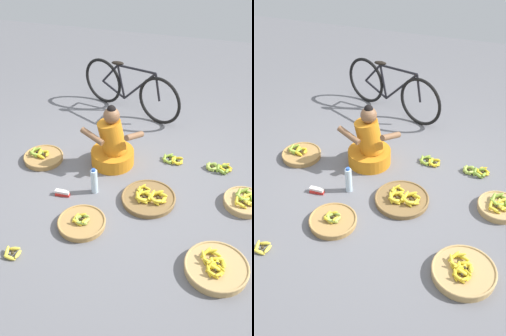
% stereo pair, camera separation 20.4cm
% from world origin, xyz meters
% --- Properties ---
extents(ground_plane, '(10.00, 10.00, 0.00)m').
position_xyz_m(ground_plane, '(0.00, 0.00, 0.00)').
color(ground_plane, slate).
extents(vendor_woman_front, '(0.71, 0.52, 0.79)m').
position_xyz_m(vendor_woman_front, '(-0.31, 0.30, 0.25)').
color(vendor_woman_front, orange).
rests_on(vendor_woman_front, ground).
extents(bicycle_leaning, '(1.59, 0.70, 0.73)m').
position_xyz_m(bicycle_leaning, '(-0.44, 1.59, 0.36)').
color(bicycle_leaning, black).
rests_on(bicycle_leaning, ground).
extents(banana_basket_back_left, '(0.49, 0.49, 0.13)m').
position_xyz_m(banana_basket_back_left, '(-1.15, 0.13, 0.04)').
color(banana_basket_back_left, '#A87F47').
rests_on(banana_basket_back_left, ground).
extents(banana_basket_back_right, '(0.46, 0.46, 0.15)m').
position_xyz_m(banana_basket_back_right, '(1.28, -0.05, 0.05)').
color(banana_basket_back_right, tan).
rests_on(banana_basket_back_right, ground).
extents(banana_basket_front_center, '(0.59, 0.59, 0.14)m').
position_xyz_m(banana_basket_front_center, '(0.27, -0.26, 0.04)').
color(banana_basket_front_center, brown).
rests_on(banana_basket_front_center, ground).
extents(banana_basket_near_vendor, '(0.58, 0.58, 0.15)m').
position_xyz_m(banana_basket_near_vendor, '(1.06, -1.02, 0.05)').
color(banana_basket_near_vendor, tan).
rests_on(banana_basket_near_vendor, ground).
extents(banana_basket_near_bicycle, '(0.49, 0.49, 0.13)m').
position_xyz_m(banana_basket_near_bicycle, '(-0.30, -0.80, 0.04)').
color(banana_basket_near_bicycle, '#A87F47').
rests_on(banana_basket_near_bicycle, ground).
extents(loose_bananas_mid_left, '(0.28, 0.21, 0.07)m').
position_xyz_m(loose_bananas_mid_left, '(0.41, 0.53, 0.03)').
color(loose_bananas_mid_left, gold).
rests_on(loose_bananas_mid_left, ground).
extents(loose_bananas_front_left, '(0.16, 0.16, 0.08)m').
position_xyz_m(loose_bananas_front_left, '(-0.79, -1.34, 0.03)').
color(loose_bananas_front_left, yellow).
rests_on(loose_bananas_front_left, ground).
extents(loose_bananas_front_right, '(0.34, 0.21, 0.09)m').
position_xyz_m(loose_bananas_front_right, '(0.96, 0.50, 0.03)').
color(loose_bananas_front_right, '#9EB747').
rests_on(loose_bananas_front_right, ground).
extents(water_bottle, '(0.08, 0.08, 0.32)m').
position_xyz_m(water_bottle, '(-0.34, -0.27, 0.15)').
color(water_bottle, silver).
rests_on(water_bottle, ground).
extents(packet_carton_stack, '(0.17, 0.07, 0.06)m').
position_xyz_m(packet_carton_stack, '(-0.67, -0.42, 0.03)').
color(packet_carton_stack, red).
rests_on(packet_carton_stack, ground).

